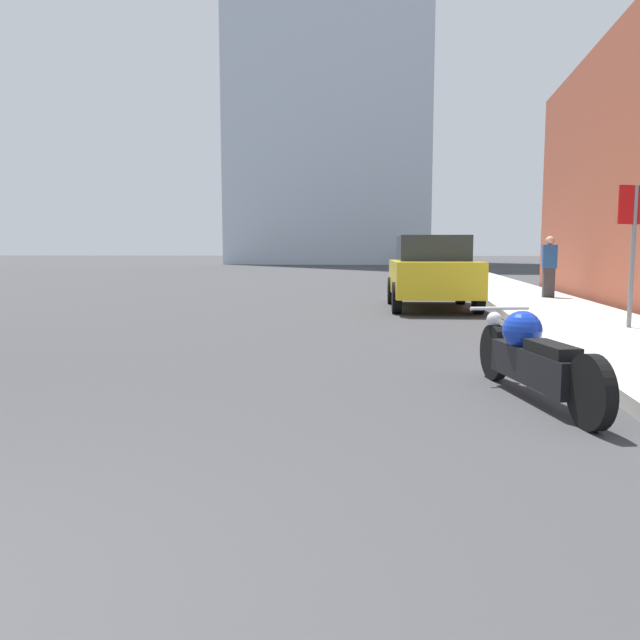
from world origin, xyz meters
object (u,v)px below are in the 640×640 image
parked_car_blue (421,257)px  stop_sign (634,231)px  parked_car_green (422,257)px  pedestrian (549,266)px  parked_car_black (432,264)px  motorcycle (532,357)px  parked_car_silver (427,259)px  parked_car_yellow (432,272)px

parked_car_blue → stop_sign: size_ratio=2.01×
parked_car_green → pedestrian: 44.97m
parked_car_black → pedestrian: size_ratio=2.65×
parked_car_blue → pedestrian: bearing=-80.8°
motorcycle → pedestrian: (2.41, 11.32, 0.58)m
parked_car_silver → stop_sign: stop_sign is taller
parked_car_blue → parked_car_green: (0.21, 12.40, -0.05)m
parked_car_black → parked_car_green: parked_car_green is taller
parked_car_yellow → parked_car_silver: bearing=84.6°
stop_sign → parked_car_yellow: bearing=123.3°
parked_car_yellow → parked_car_green: size_ratio=1.04×
parked_car_yellow → parked_car_blue: bearing=85.3°
parked_car_silver → stop_sign: 28.87m
parked_car_green → pedestrian: bearing=-91.1°
parked_car_yellow → parked_car_green: (0.25, 47.01, -0.02)m
motorcycle → parked_car_silver: 33.38m
parked_car_black → parked_car_blue: 21.87m
motorcycle → stop_sign: bearing=48.6°
parked_car_yellow → parked_car_silver: 24.18m
parked_car_green → parked_car_yellow: bearing=-95.1°
parked_car_black → parked_car_silver: parked_car_silver is taller
parked_car_yellow → parked_car_green: parked_car_yellow is taller
parked_car_yellow → stop_sign: stop_sign is taller
parked_car_black → pedestrian: 10.97m
parked_car_blue → stop_sign: (2.95, -39.17, 0.76)m
parked_car_yellow → stop_sign: size_ratio=1.92×
parked_car_silver → parked_car_blue: size_ratio=0.89×
parked_car_black → parked_car_green: bearing=89.2°
motorcycle → parked_car_green: parked_car_green is taller
motorcycle → parked_car_green: 56.20m
pedestrian → parked_car_green: bearing=93.6°
motorcycle → parked_car_black: 21.95m
parked_car_silver → pedestrian: bearing=-86.5°
parked_car_silver → parked_car_green: (-0.10, 22.83, -0.02)m
parked_car_silver → stop_sign: size_ratio=1.80×
parked_car_black → stop_sign: (2.66, -17.31, 0.85)m
parked_car_blue → stop_sign: 39.29m
parked_car_green → motorcycle: bearing=-94.3°
parked_car_blue → stop_sign: stop_sign is taller
parked_car_black → stop_sign: 17.53m
parked_car_black → motorcycle: bearing=-90.0°
parked_car_silver → parked_car_blue: parked_car_blue is taller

